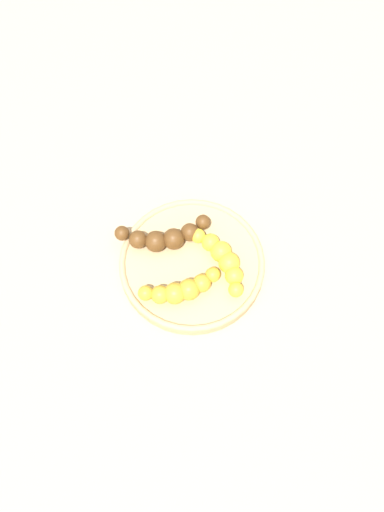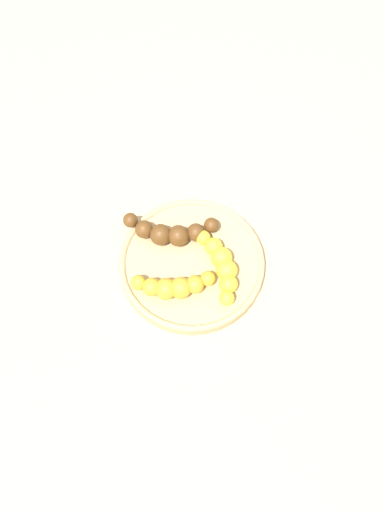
# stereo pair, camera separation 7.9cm
# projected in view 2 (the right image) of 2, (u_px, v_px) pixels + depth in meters

# --- Properties ---
(ground_plane) EXTENTS (2.40, 2.40, 0.00)m
(ground_plane) POSITION_uv_depth(u_px,v_px,m) (192.00, 266.00, 0.83)
(ground_plane) COLOR tan
(fruit_bowl) EXTENTS (0.23, 0.23, 0.02)m
(fruit_bowl) POSITION_uv_depth(u_px,v_px,m) (192.00, 263.00, 0.82)
(fruit_bowl) COLOR tan
(fruit_bowl) RESTS_ON ground_plane
(banana_overripe) EXTENTS (0.12, 0.11, 0.03)m
(banana_overripe) POSITION_uv_depth(u_px,v_px,m) (170.00, 232.00, 0.81)
(banana_overripe) COLOR #593819
(banana_overripe) RESTS_ON fruit_bowl
(banana_spotted) EXTENTS (0.09, 0.10, 0.03)m
(banana_spotted) POSITION_uv_depth(u_px,v_px,m) (173.00, 286.00, 0.77)
(banana_spotted) COLOR gold
(banana_spotted) RESTS_ON fruit_bowl
(banana_yellow) EXTENTS (0.12, 0.07, 0.03)m
(banana_yellow) POSITION_uv_depth(u_px,v_px,m) (221.00, 265.00, 0.79)
(banana_yellow) COLOR yellow
(banana_yellow) RESTS_ON fruit_bowl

